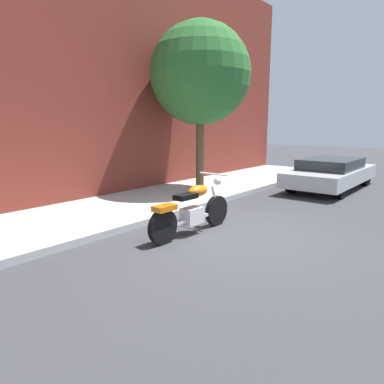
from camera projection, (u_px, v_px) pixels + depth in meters
ground_plane at (234, 234)px, 6.87m from camera, size 60.00×60.00×0.00m
sidewalk at (129, 207)px, 8.84m from camera, size 20.33×2.87×0.14m
building_facade at (82, 62)px, 9.19m from camera, size 20.33×0.50×7.52m
motorcycle at (192, 211)px, 6.78m from camera, size 2.24×0.70×1.14m
parked_car_silver at (331, 173)px, 11.57m from camera, size 4.48×1.78×1.03m
street_tree at (200, 74)px, 10.32m from camera, size 3.01×3.01×5.12m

